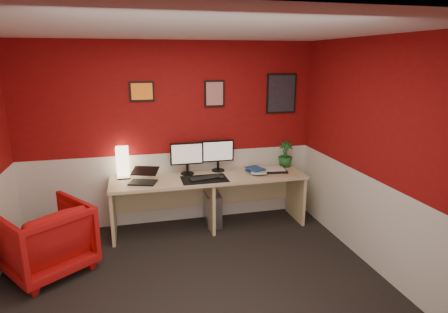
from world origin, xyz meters
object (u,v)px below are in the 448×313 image
(pc_tower, at_px, (212,208))
(armchair, at_px, (46,239))
(laptop, at_px, (142,175))
(monitor_right, at_px, (218,151))
(shoji_lamp, at_px, (123,163))
(desk, at_px, (210,202))
(monitor_left, at_px, (187,154))
(potted_plant, at_px, (285,154))
(zen_tray, at_px, (273,170))

(pc_tower, bearing_deg, armchair, -156.80)
(armchair, bearing_deg, laptop, 172.81)
(pc_tower, bearing_deg, monitor_right, 49.20)
(shoji_lamp, height_order, armchair, shoji_lamp)
(shoji_lamp, relative_size, armchair, 0.48)
(laptop, distance_m, pc_tower, 1.13)
(desk, height_order, monitor_left, monitor_left)
(desk, bearing_deg, armchair, -161.25)
(monitor_left, xyz_separation_m, potted_plant, (1.44, 0.03, -0.11))
(desk, distance_m, armchair, 2.05)
(laptop, relative_size, monitor_right, 0.57)
(zen_tray, bearing_deg, monitor_left, 171.86)
(desk, relative_size, monitor_left, 4.48)
(desk, xyz_separation_m, monitor_right, (0.18, 0.23, 0.66))
(desk, xyz_separation_m, monitor_left, (-0.27, 0.18, 0.66))
(armchair, bearing_deg, shoji_lamp, -169.83)
(monitor_left, bearing_deg, desk, -34.71)
(armchair, bearing_deg, monitor_right, 166.57)
(armchair, bearing_deg, zen_tray, 156.96)
(potted_plant, xyz_separation_m, pc_tower, (-1.11, -0.10, -0.69))
(zen_tray, relative_size, armchair, 0.42)
(pc_tower, bearing_deg, potted_plant, 7.16)
(desk, distance_m, monitor_left, 0.73)
(desk, bearing_deg, zen_tray, 0.92)
(monitor_left, distance_m, zen_tray, 1.23)
(monitor_right, bearing_deg, armchair, -157.14)
(shoji_lamp, xyz_separation_m, pc_tower, (1.18, -0.10, -0.70))
(shoji_lamp, bearing_deg, armchair, -133.54)
(pc_tower, bearing_deg, shoji_lamp, 177.10)
(desk, distance_m, potted_plant, 1.32)
(monitor_left, xyz_separation_m, zen_tray, (1.19, -0.17, -0.28))
(zen_tray, bearing_deg, laptop, -177.48)
(shoji_lamp, height_order, zen_tray, shoji_lamp)
(shoji_lamp, bearing_deg, potted_plant, -0.14)
(monitor_left, bearing_deg, laptop, -157.69)
(shoji_lamp, height_order, laptop, shoji_lamp)
(monitor_left, relative_size, potted_plant, 1.58)
(shoji_lamp, xyz_separation_m, laptop, (0.24, -0.28, -0.09))
(shoji_lamp, bearing_deg, laptop, -49.55)
(potted_plant, height_order, pc_tower, potted_plant)
(desk, relative_size, potted_plant, 7.08)
(desk, distance_m, pc_tower, 0.19)
(shoji_lamp, bearing_deg, zen_tray, -5.64)
(desk, bearing_deg, shoji_lamp, 169.02)
(shoji_lamp, xyz_separation_m, armchair, (-0.83, -0.88, -0.55))
(monitor_right, xyz_separation_m, potted_plant, (1.00, -0.02, -0.11))
(armchair, bearing_deg, pc_tower, 164.76)
(monitor_right, bearing_deg, desk, -126.88)
(monitor_left, height_order, potted_plant, monitor_left)
(desk, bearing_deg, monitor_right, 53.12)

